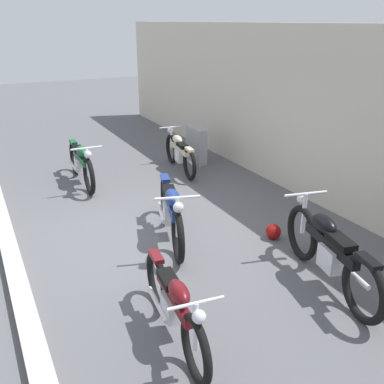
# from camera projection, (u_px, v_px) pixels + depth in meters

# --- Properties ---
(ground_plane) EXTENTS (40.00, 40.00, 0.00)m
(ground_plane) POSITION_uv_depth(u_px,v_px,m) (136.00, 237.00, 6.93)
(ground_plane) COLOR #56565B
(building_wall) EXTENTS (18.00, 0.30, 3.14)m
(building_wall) POSITION_uv_depth(u_px,v_px,m) (322.00, 117.00, 7.88)
(building_wall) COLOR beige
(building_wall) RESTS_ON ground_plane
(curb_strip) EXTENTS (18.00, 0.24, 0.12)m
(curb_strip) POSITION_uv_depth(u_px,v_px,m) (12.00, 261.00, 6.14)
(curb_strip) COLOR #B7B2A8
(curb_strip) RESTS_ON ground_plane
(stone_marker) EXTENTS (0.73, 0.20, 0.84)m
(stone_marker) POSITION_uv_depth(u_px,v_px,m) (196.00, 145.00, 10.47)
(stone_marker) COLOR #9E9EA3
(stone_marker) RESTS_ON ground_plane
(helmet) EXTENTS (0.24, 0.24, 0.24)m
(helmet) POSITION_uv_depth(u_px,v_px,m) (273.00, 232.00, 6.85)
(helmet) COLOR maroon
(helmet) RESTS_ON ground_plane
(motorcycle_green) EXTENTS (2.12, 0.59, 0.95)m
(motorcycle_green) POSITION_uv_depth(u_px,v_px,m) (81.00, 162.00, 9.06)
(motorcycle_green) COLOR black
(motorcycle_green) RESTS_ON ground_plane
(motorcycle_black) EXTENTS (2.20, 0.76, 1.00)m
(motorcycle_black) POSITION_uv_depth(u_px,v_px,m) (329.00, 251.00, 5.54)
(motorcycle_black) COLOR black
(motorcycle_black) RESTS_ON ground_plane
(motorcycle_cream) EXTENTS (1.96, 0.55, 0.88)m
(motorcycle_cream) POSITION_uv_depth(u_px,v_px,m) (180.00, 152.00, 9.86)
(motorcycle_cream) COLOR black
(motorcycle_cream) RESTS_ON ground_plane
(motorcycle_blue) EXTENTS (2.13, 0.87, 0.99)m
(motorcycle_blue) POSITION_uv_depth(u_px,v_px,m) (171.00, 211.00, 6.72)
(motorcycle_blue) COLOR black
(motorcycle_blue) RESTS_ON ground_plane
(motorcycle_maroon) EXTENTS (1.93, 0.54, 0.87)m
(motorcycle_maroon) POSITION_uv_depth(u_px,v_px,m) (174.00, 305.00, 4.59)
(motorcycle_maroon) COLOR black
(motorcycle_maroon) RESTS_ON ground_plane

